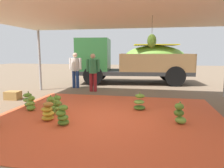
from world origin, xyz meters
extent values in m
plane|color=brown|center=(0.00, 3.00, 0.00)|extent=(40.00, 40.00, 0.00)
cube|color=#D1512D|center=(0.00, 0.00, 0.01)|extent=(5.91, 5.29, 0.01)
cylinder|color=#9EA0A5|center=(-3.80, 3.30, 1.32)|extent=(0.10, 0.10, 2.64)
cube|color=beige|center=(0.00, 0.00, 2.67)|extent=(8.00, 7.00, 0.06)
cylinder|color=#4C422D|center=(1.06, 0.59, 2.41)|extent=(0.01, 0.01, 0.46)
ellipsoid|color=#518428|center=(1.06, 0.59, 1.98)|extent=(0.24, 0.24, 0.36)
ellipsoid|color=#6B9E38|center=(-2.63, 0.57, 0.07)|extent=(0.44, 0.44, 0.13)
ellipsoid|color=#75A83D|center=(-2.66, 0.53, 0.22)|extent=(0.30, 0.30, 0.13)
ellipsoid|color=#518428|center=(-2.66, 0.52, 0.37)|extent=(0.27, 0.27, 0.13)
cylinder|color=olive|center=(-2.64, 0.55, 0.43)|extent=(0.04, 0.04, 0.12)
ellipsoid|color=#477523|center=(0.76, 0.86, 0.07)|extent=(0.41, 0.41, 0.12)
ellipsoid|color=#75A83D|center=(0.74, 0.84, 0.24)|extent=(0.40, 0.40, 0.12)
ellipsoid|color=#60932D|center=(0.76, 0.88, 0.41)|extent=(0.33, 0.33, 0.12)
cylinder|color=olive|center=(0.76, 0.86, 0.47)|extent=(0.04, 0.04, 0.12)
ellipsoid|color=#477523|center=(-0.89, -0.82, 0.08)|extent=(0.30, 0.30, 0.14)
ellipsoid|color=#518428|center=(-0.89, -0.83, 0.19)|extent=(0.30, 0.30, 0.14)
ellipsoid|color=#518428|center=(-0.92, -0.86, 0.31)|extent=(0.32, 0.32, 0.14)
ellipsoid|color=#518428|center=(-0.88, -0.81, 0.42)|extent=(0.25, 0.25, 0.14)
cylinder|color=olive|center=(-0.90, -0.84, 0.48)|extent=(0.04, 0.04, 0.12)
ellipsoid|color=#6B9E38|center=(1.79, -0.19, 0.09)|extent=(0.35, 0.35, 0.17)
ellipsoid|color=#477523|center=(1.75, -0.15, 0.26)|extent=(0.33, 0.33, 0.17)
ellipsoid|color=#518428|center=(1.75, -0.18, 0.42)|extent=(0.29, 0.29, 0.17)
cylinder|color=olive|center=(1.76, -0.18, 0.48)|extent=(0.04, 0.04, 0.12)
ellipsoid|color=#75A83D|center=(-1.60, 0.24, 0.09)|extent=(0.34, 0.34, 0.16)
ellipsoid|color=#60932D|center=(-1.61, 0.29, 0.16)|extent=(0.35, 0.35, 0.16)
ellipsoid|color=#60932D|center=(-1.56, 0.26, 0.23)|extent=(0.33, 0.33, 0.16)
ellipsoid|color=#6B9E38|center=(-1.59, 0.25, 0.31)|extent=(0.27, 0.27, 0.16)
ellipsoid|color=#518428|center=(-1.56, 0.28, 0.38)|extent=(0.30, 0.30, 0.16)
cylinder|color=olive|center=(-1.58, 0.26, 0.44)|extent=(0.04, 0.04, 0.12)
ellipsoid|color=#60932D|center=(-2.32, 0.14, 0.09)|extent=(0.35, 0.35, 0.16)
ellipsoid|color=#75A83D|center=(-2.35, 0.18, 0.22)|extent=(0.28, 0.28, 0.16)
ellipsoid|color=#60932D|center=(-2.32, 0.19, 0.36)|extent=(0.27, 0.27, 0.16)
cylinder|color=olive|center=(-2.35, 0.16, 0.42)|extent=(0.04, 0.04, 0.12)
ellipsoid|color=#477523|center=(-1.55, -0.13, 0.10)|extent=(0.35, 0.35, 0.17)
ellipsoid|color=#477523|center=(-1.54, -0.17, 0.21)|extent=(0.26, 0.26, 0.17)
ellipsoid|color=#518428|center=(-1.56, -0.13, 0.32)|extent=(0.31, 0.31, 0.17)
ellipsoid|color=#518428|center=(-1.53, -0.16, 0.43)|extent=(0.26, 0.26, 0.17)
cylinder|color=olive|center=(-1.54, -0.14, 0.49)|extent=(0.04, 0.04, 0.12)
ellipsoid|color=gold|center=(-1.41, -0.57, 0.08)|extent=(0.36, 0.36, 0.13)
ellipsoid|color=gold|center=(-1.38, -0.59, 0.19)|extent=(0.35, 0.35, 0.13)
ellipsoid|color=gold|center=(-1.40, -0.63, 0.31)|extent=(0.37, 0.37, 0.13)
ellipsoid|color=#996628|center=(-1.36, -0.62, 0.43)|extent=(0.30, 0.30, 0.13)
cylinder|color=olive|center=(-1.39, -0.60, 0.49)|extent=(0.04, 0.04, 0.12)
cube|color=#2D2D2D|center=(0.04, 6.30, 0.60)|extent=(6.25, 2.92, 0.20)
cube|color=#2D6B33|center=(-2.11, 6.05, 1.55)|extent=(1.92, 2.24, 1.70)
cube|color=#232D38|center=(-2.96, 5.95, 1.89)|extent=(0.23, 1.78, 0.75)
cube|color=olive|center=(1.31, 5.36, 1.15)|extent=(3.72, 0.51, 0.90)
cube|color=olive|center=(1.06, 7.51, 1.15)|extent=(3.72, 0.51, 0.90)
cube|color=olive|center=(3.00, 6.65, 1.15)|extent=(0.34, 2.23, 0.90)
ellipsoid|color=#6B9E38|center=(1.18, 6.43, 1.37)|extent=(3.48, 2.25, 1.34)
cube|color=yellow|center=(1.18, 6.43, 2.06)|extent=(2.42, 1.95, 0.04)
cylinder|color=black|center=(-1.87, 5.05, 0.50)|extent=(1.03, 0.39, 1.00)
cylinder|color=black|center=(-2.11, 7.07, 0.50)|extent=(1.03, 0.39, 1.00)
cylinder|color=black|center=(2.20, 5.53, 0.50)|extent=(1.03, 0.39, 1.00)
cylinder|color=black|center=(1.96, 7.55, 0.50)|extent=(1.03, 0.39, 1.00)
cylinder|color=maroon|center=(-1.49, 3.44, 0.40)|extent=(0.15, 0.15, 0.79)
cylinder|color=maroon|center=(-1.32, 3.44, 0.40)|extent=(0.15, 0.15, 0.79)
cylinder|color=#337A4C|center=(-1.41, 3.44, 1.09)|extent=(0.36, 0.36, 0.59)
cylinder|color=#337A4C|center=(-1.65, 3.44, 1.12)|extent=(0.12, 0.12, 0.53)
cylinder|color=#337A4C|center=(-1.17, 3.44, 1.12)|extent=(0.12, 0.12, 0.53)
sphere|color=tan|center=(-1.41, 3.44, 1.52)|extent=(0.21, 0.21, 0.21)
cylinder|color=navy|center=(-2.57, 4.17, 0.40)|extent=(0.15, 0.15, 0.81)
cylinder|color=navy|center=(-2.39, 4.17, 0.40)|extent=(0.15, 0.15, 0.81)
cylinder|color=silver|center=(-2.48, 4.17, 1.11)|extent=(0.37, 0.37, 0.61)
cylinder|color=silver|center=(-2.72, 4.17, 1.15)|extent=(0.12, 0.12, 0.54)
cylinder|color=silver|center=(-2.24, 4.17, 1.15)|extent=(0.12, 0.12, 0.54)
sphere|color=tan|center=(-2.48, 4.17, 1.55)|extent=(0.22, 0.22, 0.22)
cube|color=olive|center=(-3.80, 1.36, 0.15)|extent=(0.52, 0.40, 0.30)
camera|label=1|loc=(1.12, -5.17, 1.68)|focal=33.58mm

